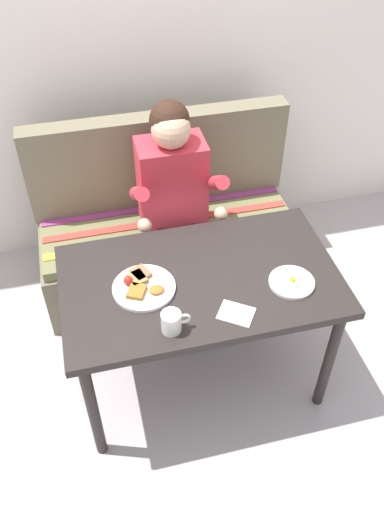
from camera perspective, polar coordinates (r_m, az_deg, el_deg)
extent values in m
plane|color=#ACA4A6|center=(2.86, 0.73, -12.58)|extent=(8.00, 8.00, 0.00)
cube|color=silver|center=(3.04, -5.45, 22.65)|extent=(4.40, 0.10, 2.60)
cube|color=black|center=(2.30, 0.89, -2.67)|extent=(1.20, 0.70, 0.04)
cylinder|color=black|center=(2.39, -10.55, -15.93)|extent=(0.05, 0.05, 0.69)
cylinder|color=black|center=(2.57, 14.45, -10.73)|extent=(0.05, 0.05, 0.69)
cylinder|color=black|center=(2.73, -11.83, -5.60)|extent=(0.05, 0.05, 0.69)
cylinder|color=black|center=(2.89, 9.78, -1.78)|extent=(0.05, 0.05, 0.69)
cube|color=#6C644E|center=(3.16, -2.46, 0.07)|extent=(1.44, 0.56, 0.40)
cube|color=olive|center=(3.01, -2.59, 3.25)|extent=(1.40, 0.52, 0.06)
cube|color=#6C644E|center=(3.00, -3.64, 10.27)|extent=(1.44, 0.12, 0.54)
cube|color=yellow|center=(2.88, -2.03, 2.02)|extent=(1.38, 0.05, 0.01)
cube|color=#C63D33|center=(2.99, -2.61, 3.75)|extent=(1.38, 0.05, 0.01)
cube|color=#93387A|center=(3.09, -3.14, 5.36)|extent=(1.38, 0.05, 0.01)
cube|color=#C6313D|center=(2.76, -2.17, 7.76)|extent=(0.34, 0.22, 0.48)
sphere|color=#DBAD89|center=(2.57, -2.27, 13.41)|extent=(0.19, 0.19, 0.19)
sphere|color=#331E14|center=(2.58, -2.43, 14.31)|extent=(0.19, 0.19, 0.19)
cylinder|color=#C6313D|center=(2.59, -5.69, 6.64)|extent=(0.07, 0.29, 0.23)
cylinder|color=#C6313D|center=(2.65, 2.50, 7.84)|extent=(0.07, 0.29, 0.23)
sphere|color=#DBAD89|center=(2.55, -5.09, 3.28)|extent=(0.07, 0.07, 0.07)
sphere|color=#DBAD89|center=(2.62, 3.14, 4.57)|extent=(0.07, 0.07, 0.07)
cylinder|color=#232333|center=(2.77, -3.02, 1.47)|extent=(0.09, 0.34, 0.09)
cylinder|color=#232333|center=(2.84, -2.13, -4.67)|extent=(0.08, 0.08, 0.52)
cube|color=black|center=(2.98, -1.77, -8.53)|extent=(0.09, 0.20, 0.05)
cylinder|color=#232333|center=(2.80, 0.40, 2.03)|extent=(0.09, 0.34, 0.09)
cylinder|color=#232333|center=(2.86, 1.20, -4.07)|extent=(0.08, 0.08, 0.52)
cube|color=black|center=(3.00, 1.43, -7.92)|extent=(0.09, 0.20, 0.05)
cylinder|color=white|center=(2.25, -5.16, -3.41)|extent=(0.27, 0.27, 0.02)
cube|color=olive|center=(2.26, -5.90, -2.40)|extent=(0.09, 0.10, 0.02)
cube|color=#9C5F3E|center=(2.28, -5.55, -1.86)|extent=(0.10, 0.10, 0.02)
cube|color=#996224|center=(2.21, -5.95, -3.81)|extent=(0.10, 0.10, 0.02)
sphere|color=red|center=(2.25, -6.85, -2.61)|extent=(0.04, 0.04, 0.04)
ellipsoid|color=#CC6623|center=(2.21, -3.81, -3.63)|extent=(0.06, 0.05, 0.02)
cylinder|color=white|center=(2.30, 10.61, -2.77)|extent=(0.20, 0.20, 0.01)
ellipsoid|color=white|center=(2.29, 10.65, -2.57)|extent=(0.09, 0.08, 0.01)
sphere|color=yellow|center=(2.28, 10.70, -2.50)|extent=(0.03, 0.03, 0.03)
cylinder|color=white|center=(2.07, -2.23, -7.07)|extent=(0.08, 0.08, 0.09)
cylinder|color=brown|center=(2.04, -2.26, -6.35)|extent=(0.07, 0.07, 0.01)
torus|color=white|center=(2.07, -0.82, -6.73)|extent=(0.05, 0.01, 0.05)
cube|color=silver|center=(2.16, 4.75, -6.16)|extent=(0.17, 0.17, 0.01)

